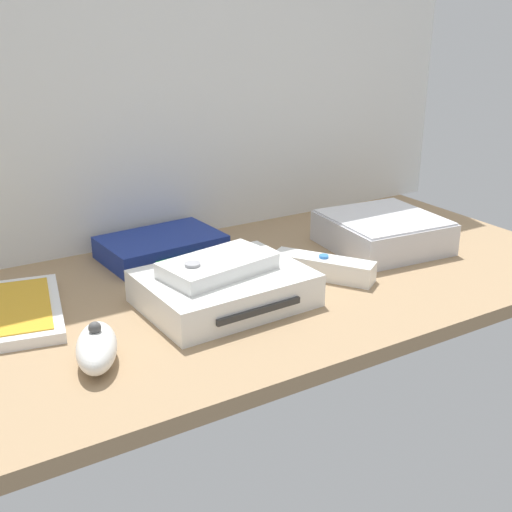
% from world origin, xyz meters
% --- Properties ---
extents(ground_plane, '(1.00, 0.48, 0.02)m').
position_xyz_m(ground_plane, '(0.00, 0.00, -0.01)').
color(ground_plane, '#9E7F5B').
rests_on(ground_plane, ground).
extents(back_wall, '(1.10, 0.01, 0.64)m').
position_xyz_m(back_wall, '(0.00, 0.25, 0.32)').
color(back_wall, white).
rests_on(back_wall, ground).
extents(game_console, '(0.22, 0.17, 0.04)m').
position_xyz_m(game_console, '(-0.07, -0.04, 0.02)').
color(game_console, white).
rests_on(game_console, ground_plane).
extents(mini_computer, '(0.18, 0.18, 0.05)m').
position_xyz_m(mini_computer, '(0.25, 0.02, 0.03)').
color(mini_computer, silver).
rests_on(mini_computer, ground_plane).
extents(game_case, '(0.17, 0.21, 0.02)m').
position_xyz_m(game_case, '(-0.33, 0.07, 0.01)').
color(game_case, white).
rests_on(game_case, ground_plane).
extents(network_router, '(0.19, 0.13, 0.03)m').
position_xyz_m(network_router, '(-0.07, 0.16, 0.02)').
color(network_router, navy).
rests_on(network_router, ground_plane).
extents(remote_wand, '(0.11, 0.14, 0.03)m').
position_xyz_m(remote_wand, '(0.09, -0.03, 0.02)').
color(remote_wand, white).
rests_on(remote_wand, ground_plane).
extents(remote_nunchuk, '(0.08, 0.11, 0.05)m').
position_xyz_m(remote_nunchuk, '(-0.27, -0.10, 0.02)').
color(remote_nunchuk, white).
rests_on(remote_nunchuk, ground_plane).
extents(remote_classic_pad, '(0.16, 0.10, 0.02)m').
position_xyz_m(remote_classic_pad, '(-0.08, -0.04, 0.05)').
color(remote_classic_pad, white).
rests_on(remote_classic_pad, game_console).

